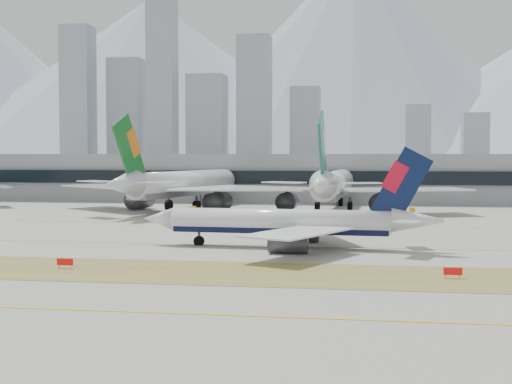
% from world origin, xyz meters
% --- Properties ---
extents(ground, '(3000.00, 3000.00, 0.00)m').
position_xyz_m(ground, '(0.00, 0.00, 0.00)').
color(ground, '#99978F').
rests_on(ground, ground).
extents(apron_markings, '(360.00, 122.22, 0.06)m').
position_xyz_m(apron_markings, '(0.00, -53.95, 0.02)').
color(apron_markings, olive).
rests_on(apron_markings, ground).
extents(taxiing_airliner, '(48.32, 41.95, 16.23)m').
position_xyz_m(taxiing_airliner, '(12.59, -6.63, 3.91)').
color(taxiing_airliner, white).
rests_on(taxiing_airliner, ground).
extents(widebody_eva, '(67.20, 67.06, 24.72)m').
position_xyz_m(widebody_eva, '(-24.38, 64.85, 6.57)').
color(widebody_eva, white).
rests_on(widebody_eva, ground).
extents(widebody_cathay, '(69.70, 68.24, 24.87)m').
position_xyz_m(widebody_cathay, '(16.01, 65.80, 6.61)').
color(widebody_cathay, white).
rests_on(widebody_cathay, ground).
extents(terminal, '(280.00, 43.10, 15.00)m').
position_xyz_m(terminal, '(0.00, 114.84, 7.50)').
color(terminal, gray).
rests_on(terminal, ground).
extents(hold_sign_left, '(2.20, 0.15, 1.35)m').
position_xyz_m(hold_sign_left, '(-14.02, -32.00, 0.88)').
color(hold_sign_left, red).
rests_on(hold_sign_left, ground).
extents(hold_sign_right, '(2.20, 0.15, 1.35)m').
position_xyz_m(hold_sign_right, '(34.69, -32.00, 0.88)').
color(hold_sign_right, red).
rests_on(hold_sign_right, ground).
extents(gse_b, '(3.55, 2.00, 2.60)m').
position_xyz_m(gse_b, '(-16.97, 44.60, 1.05)').
color(gse_b, orange).
rests_on(gse_b, ground).
extents(gse_c, '(3.55, 2.00, 2.60)m').
position_xyz_m(gse_c, '(33.91, 48.56, 1.05)').
color(gse_c, orange).
rests_on(gse_c, ground).
extents(city_skyline, '(342.00, 49.80, 140.00)m').
position_xyz_m(city_skyline, '(-106.76, 453.42, 49.80)').
color(city_skyline, '#8C939F').
rests_on(city_skyline, ground).
extents(mountain_ridge, '(2830.00, 1120.00, 470.00)m').
position_xyz_m(mountain_ridge, '(33.00, 1404.14, 181.85)').
color(mountain_ridge, '#9EA8B7').
rests_on(mountain_ridge, ground).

